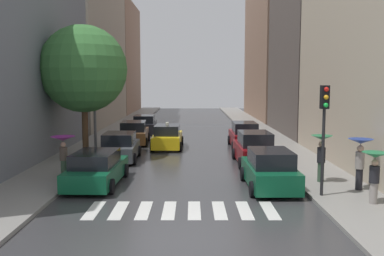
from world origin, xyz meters
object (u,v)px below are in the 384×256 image
parked_car_left_fourth (146,125)px  pedestrian_by_kerb (65,146)px  parked_car_left_second (121,147)px  parked_car_right_nearest (271,170)px  street_tree_left (85,69)px  pedestrian_near_tree (377,167)px  parked_car_right_second (256,149)px  parked_car_left_nearest (98,169)px  taxi_midroad (169,137)px  traffic_light_right_corner (326,116)px  pedestrian_far_side (362,153)px  lamp_post_left (96,86)px  parked_car_left_third (135,133)px  pedestrian_foreground (323,149)px  parked_car_right_third (246,136)px

parked_car_left_fourth → pedestrian_by_kerb: pedestrian_by_kerb is taller
parked_car_left_second → parked_car_right_nearest: size_ratio=0.99×
street_tree_left → parked_car_right_nearest: bearing=-36.7°
pedestrian_near_tree → parked_car_right_second: bearing=116.1°
parked_car_left_nearest → parked_car_right_nearest: parked_car_right_nearest is taller
taxi_midroad → pedestrian_by_kerb: 10.41m
parked_car_right_nearest → traffic_light_right_corner: 3.47m
pedestrian_far_side → lamp_post_left: 15.67m
parked_car_left_third → parked_car_right_nearest: (7.63, -13.16, 0.01)m
parked_car_left_fourth → street_tree_left: (-2.20, -12.02, 4.55)m
taxi_midroad → pedestrian_foreground: size_ratio=2.12×
pedestrian_by_kerb → parked_car_right_third: bearing=-51.6°
parked_car_right_nearest → traffic_light_right_corner: (1.74, -1.67, 2.49)m
parked_car_left_nearest → pedestrian_near_tree: bearing=-105.4°
traffic_light_right_corner → pedestrian_near_tree: bearing=-35.8°
parked_car_left_second → parked_car_left_third: 6.64m
taxi_midroad → street_tree_left: size_ratio=0.57×
parked_car_left_nearest → pedestrian_by_kerb: 2.20m
traffic_light_right_corner → lamp_post_left: 14.59m
parked_car_right_second → parked_car_left_nearest: bearing=120.8°
parked_car_right_third → pedestrian_far_side: 12.52m
parked_car_left_fourth → taxi_midroad: bearing=-164.6°
parked_car_left_second → pedestrian_foreground: size_ratio=2.06×
parked_car_left_third → taxi_midroad: taxi_midroad is taller
parked_car_left_fourth → parked_car_right_third: size_ratio=0.92×
traffic_light_right_corner → parked_car_left_second: bearing=138.6°
parked_car_right_second → pedestrian_foreground: size_ratio=2.16×
parked_car_left_fourth → lamp_post_left: 12.08m
street_tree_left → lamp_post_left: (0.46, 0.61, -0.98)m
parked_car_right_second → pedestrian_near_tree: 8.81m
parked_car_left_nearest → parked_car_left_second: size_ratio=1.12×
parked_car_right_nearest → pedestrian_far_side: (3.54, -0.77, 0.88)m
parked_car_left_third → street_tree_left: 7.73m
parked_car_left_nearest → pedestrian_by_kerb: pedestrian_by_kerb is taller
parked_car_left_third → parked_car_right_nearest: size_ratio=1.06×
pedestrian_by_kerb → lamp_post_left: (0.07, 6.26, 2.73)m
street_tree_left → lamp_post_left: bearing=53.4°
parked_car_right_third → lamp_post_left: bearing=109.6°
lamp_post_left → parked_car_left_second: bearing=-38.3°
parked_car_right_second → taxi_midroad: parked_car_right_second is taller
traffic_light_right_corner → parked_car_left_third: bearing=122.3°
parked_car_right_third → taxi_midroad: size_ratio=1.02×
pedestrian_foreground → street_tree_left: 14.28m
parked_car_right_second → taxi_midroad: size_ratio=1.02×
street_tree_left → parked_car_left_nearest: bearing=-72.2°
parked_car_right_second → pedestrian_near_tree: pedestrian_near_tree is taller
pedestrian_far_side → lamp_post_left: size_ratio=0.29×
taxi_midroad → pedestrian_far_side: bearing=-143.2°
parked_car_right_second → lamp_post_left: lamp_post_left is taller
parked_car_right_third → pedestrian_far_side: size_ratio=2.13×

